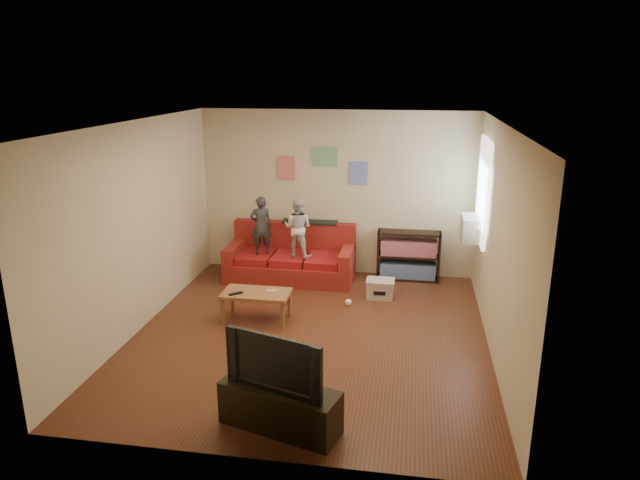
% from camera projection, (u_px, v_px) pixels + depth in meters
% --- Properties ---
extents(room_shell, '(4.52, 5.02, 2.72)m').
position_uv_depth(room_shell, '(309.00, 235.00, 7.00)').
color(room_shell, '#5C2E1B').
rests_on(room_shell, ground).
extents(sofa, '(2.05, 0.94, 0.90)m').
position_uv_depth(sofa, '(292.00, 260.00, 9.37)').
color(sofa, maroon).
rests_on(sofa, ground).
extents(child_a, '(0.40, 0.32, 0.96)m').
position_uv_depth(child_a, '(261.00, 226.00, 9.10)').
color(child_a, '#2E3239').
rests_on(child_a, sofa).
extents(child_b, '(0.52, 0.44, 0.95)m').
position_uv_depth(child_b, '(298.00, 228.00, 9.01)').
color(child_b, silver).
rests_on(child_b, sofa).
extents(coffee_table, '(0.91, 0.50, 0.41)m').
position_uv_depth(coffee_table, '(256.00, 296.00, 7.73)').
color(coffee_table, '#986139').
rests_on(coffee_table, ground).
extents(remote, '(0.18, 0.16, 0.02)m').
position_uv_depth(remote, '(236.00, 294.00, 7.63)').
color(remote, black).
rests_on(remote, coffee_table).
extents(game_controller, '(0.14, 0.08, 0.03)m').
position_uv_depth(game_controller, '(271.00, 291.00, 7.72)').
color(game_controller, white).
rests_on(game_controller, coffee_table).
extents(bookshelf, '(1.01, 0.30, 0.81)m').
position_uv_depth(bookshelf, '(408.00, 258.00, 9.27)').
color(bookshelf, black).
rests_on(bookshelf, ground).
extents(window, '(0.04, 1.08, 1.48)m').
position_uv_depth(window, '(483.00, 191.00, 8.13)').
color(window, white).
rests_on(window, room_shell).
extents(ac_unit, '(0.28, 0.55, 0.35)m').
position_uv_depth(ac_unit, '(471.00, 228.00, 8.31)').
color(ac_unit, '#B7B2A3').
rests_on(ac_unit, window).
extents(artwork_left, '(0.30, 0.01, 0.40)m').
position_uv_depth(artwork_left, '(286.00, 168.00, 9.37)').
color(artwork_left, '#D87266').
rests_on(artwork_left, room_shell).
extents(artwork_center, '(0.42, 0.01, 0.32)m').
position_uv_depth(artwork_center, '(325.00, 157.00, 9.21)').
color(artwork_center, '#72B27F').
rests_on(artwork_center, room_shell).
extents(artwork_right, '(0.30, 0.01, 0.38)m').
position_uv_depth(artwork_right, '(358.00, 173.00, 9.20)').
color(artwork_right, '#727FCC').
rests_on(artwork_right, room_shell).
extents(file_box, '(0.41, 0.31, 0.28)m').
position_uv_depth(file_box, '(380.00, 289.00, 8.56)').
color(file_box, beige).
rests_on(file_box, ground).
extents(tv_stand, '(1.22, 0.70, 0.44)m').
position_uv_depth(tv_stand, '(280.00, 408.00, 5.41)').
color(tv_stand, black).
rests_on(tv_stand, ground).
extents(television, '(0.99, 0.43, 0.58)m').
position_uv_depth(television, '(279.00, 360.00, 5.27)').
color(television, black).
rests_on(television, tv_stand).
extents(tissue, '(0.10, 0.10, 0.09)m').
position_uv_depth(tissue, '(348.00, 302.00, 8.30)').
color(tissue, white).
rests_on(tissue, ground).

